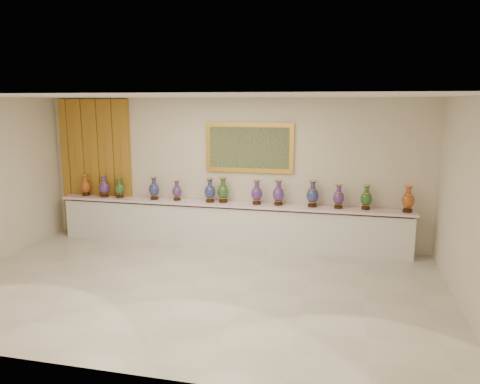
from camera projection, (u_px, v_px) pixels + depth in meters
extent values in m
plane|color=beige|center=(193.00, 286.00, 7.50)|extent=(8.00, 8.00, 0.00)
plane|color=beige|center=(231.00, 172.00, 9.61)|extent=(8.00, 0.00, 8.00)
plane|color=beige|center=(472.00, 208.00, 6.32)|extent=(0.00, 5.00, 5.00)
plane|color=white|center=(189.00, 96.00, 6.93)|extent=(8.00, 8.00, 0.00)
cube|color=#B46C26|center=(96.00, 168.00, 10.23)|extent=(1.64, 0.14, 2.95)
cube|color=gold|center=(249.00, 148.00, 9.39)|extent=(1.80, 0.06, 1.00)
cube|color=#1E3219|center=(249.00, 148.00, 9.35)|extent=(1.62, 0.02, 0.82)
cube|color=white|center=(229.00, 226.00, 9.60)|extent=(7.20, 0.42, 0.81)
cube|color=#FBD3D8|center=(228.00, 204.00, 9.49)|extent=(7.28, 0.48, 0.05)
cylinder|color=black|center=(86.00, 194.00, 10.23)|extent=(0.16, 0.16, 0.05)
cone|color=gold|center=(86.00, 192.00, 10.22)|extent=(0.14, 0.14, 0.03)
ellipsoid|color=maroon|center=(86.00, 186.00, 10.20)|extent=(0.24, 0.24, 0.27)
cylinder|color=gold|center=(86.00, 181.00, 10.18)|extent=(0.15, 0.15, 0.01)
cylinder|color=maroon|center=(85.00, 179.00, 10.17)|extent=(0.09, 0.09, 0.10)
cone|color=maroon|center=(85.00, 176.00, 10.15)|extent=(0.15, 0.15, 0.04)
cylinder|color=gold|center=(85.00, 175.00, 10.15)|extent=(0.15, 0.15, 0.01)
cylinder|color=black|center=(105.00, 196.00, 10.08)|extent=(0.17, 0.17, 0.05)
cone|color=gold|center=(105.00, 193.00, 10.07)|extent=(0.15, 0.15, 0.03)
ellipsoid|color=#1E1048|center=(104.00, 187.00, 10.04)|extent=(0.28, 0.28, 0.27)
cylinder|color=gold|center=(104.00, 182.00, 10.02)|extent=(0.15, 0.15, 0.01)
cylinder|color=#1E1048|center=(104.00, 179.00, 10.01)|extent=(0.09, 0.09, 0.10)
cone|color=#1E1048|center=(104.00, 176.00, 10.00)|extent=(0.15, 0.15, 0.04)
cylinder|color=gold|center=(104.00, 175.00, 9.99)|extent=(0.15, 0.15, 0.01)
cylinder|color=black|center=(120.00, 197.00, 10.00)|extent=(0.16, 0.16, 0.04)
cone|color=gold|center=(120.00, 194.00, 9.99)|extent=(0.14, 0.14, 0.03)
ellipsoid|color=black|center=(120.00, 189.00, 9.97)|extent=(0.23, 0.23, 0.26)
cylinder|color=gold|center=(119.00, 184.00, 9.95)|extent=(0.14, 0.14, 0.01)
cylinder|color=black|center=(119.00, 181.00, 9.94)|extent=(0.08, 0.08, 0.09)
cone|color=black|center=(119.00, 178.00, 9.92)|extent=(0.14, 0.14, 0.03)
cylinder|color=gold|center=(119.00, 177.00, 9.92)|extent=(0.14, 0.14, 0.01)
cylinder|color=black|center=(154.00, 198.00, 9.82)|extent=(0.17, 0.17, 0.05)
cone|color=gold|center=(154.00, 196.00, 9.81)|extent=(0.15, 0.15, 0.03)
ellipsoid|color=#0A0F3F|center=(154.00, 190.00, 9.78)|extent=(0.26, 0.26, 0.28)
cylinder|color=gold|center=(154.00, 184.00, 9.76)|extent=(0.15, 0.15, 0.01)
cylinder|color=#0A0F3F|center=(154.00, 181.00, 9.75)|extent=(0.09, 0.09, 0.10)
cone|color=#0A0F3F|center=(154.00, 178.00, 9.74)|extent=(0.15, 0.15, 0.04)
cylinder|color=gold|center=(154.00, 177.00, 9.73)|extent=(0.16, 0.16, 0.01)
cylinder|color=black|center=(177.00, 199.00, 9.73)|extent=(0.15, 0.15, 0.04)
cone|color=gold|center=(177.00, 197.00, 9.72)|extent=(0.13, 0.13, 0.03)
ellipsoid|color=#1E1048|center=(177.00, 192.00, 9.70)|extent=(0.25, 0.25, 0.24)
cylinder|color=gold|center=(177.00, 187.00, 9.68)|extent=(0.13, 0.13, 0.01)
cylinder|color=#1E1048|center=(177.00, 184.00, 9.67)|extent=(0.08, 0.08, 0.09)
cone|color=#1E1048|center=(177.00, 181.00, 9.66)|extent=(0.13, 0.13, 0.03)
cylinder|color=gold|center=(177.00, 181.00, 9.66)|extent=(0.14, 0.14, 0.01)
cylinder|color=black|center=(210.00, 201.00, 9.56)|extent=(0.17, 0.17, 0.05)
cone|color=gold|center=(210.00, 198.00, 9.55)|extent=(0.15, 0.15, 0.03)
ellipsoid|color=#0A0F3F|center=(210.00, 192.00, 9.52)|extent=(0.26, 0.26, 0.28)
cylinder|color=gold|center=(210.00, 186.00, 9.50)|extent=(0.15, 0.15, 0.01)
cylinder|color=#0A0F3F|center=(210.00, 183.00, 9.49)|extent=(0.09, 0.09, 0.10)
cone|color=#0A0F3F|center=(210.00, 180.00, 9.47)|extent=(0.15, 0.15, 0.04)
cylinder|color=gold|center=(210.00, 179.00, 9.47)|extent=(0.16, 0.16, 0.01)
cylinder|color=black|center=(223.00, 201.00, 9.54)|extent=(0.18, 0.18, 0.05)
cone|color=gold|center=(223.00, 198.00, 9.53)|extent=(0.16, 0.16, 0.03)
ellipsoid|color=black|center=(223.00, 192.00, 9.50)|extent=(0.27, 0.27, 0.29)
cylinder|color=gold|center=(223.00, 186.00, 9.48)|extent=(0.16, 0.16, 0.01)
cylinder|color=black|center=(223.00, 183.00, 9.46)|extent=(0.09, 0.09, 0.11)
cone|color=black|center=(223.00, 179.00, 9.45)|extent=(0.16, 0.16, 0.04)
cylinder|color=gold|center=(223.00, 178.00, 9.45)|extent=(0.16, 0.16, 0.01)
cylinder|color=black|center=(257.00, 203.00, 9.35)|extent=(0.17, 0.17, 0.05)
cone|color=gold|center=(257.00, 200.00, 9.34)|extent=(0.15, 0.15, 0.03)
ellipsoid|color=#1E1048|center=(257.00, 194.00, 9.32)|extent=(0.28, 0.28, 0.28)
cylinder|color=gold|center=(257.00, 188.00, 9.29)|extent=(0.15, 0.15, 0.01)
cylinder|color=#1E1048|center=(257.00, 185.00, 9.28)|extent=(0.09, 0.09, 0.10)
cone|color=#1E1048|center=(257.00, 181.00, 9.27)|extent=(0.15, 0.15, 0.04)
cylinder|color=gold|center=(257.00, 181.00, 9.26)|extent=(0.16, 0.16, 0.01)
cylinder|color=black|center=(278.00, 204.00, 9.28)|extent=(0.18, 0.18, 0.05)
cone|color=gold|center=(278.00, 201.00, 9.27)|extent=(0.15, 0.15, 0.03)
ellipsoid|color=#1E1048|center=(278.00, 194.00, 9.24)|extent=(0.26, 0.26, 0.29)
cylinder|color=gold|center=(279.00, 188.00, 9.22)|extent=(0.16, 0.16, 0.01)
cylinder|color=#1E1048|center=(279.00, 185.00, 9.21)|extent=(0.09, 0.09, 0.10)
cone|color=#1E1048|center=(279.00, 182.00, 9.20)|extent=(0.16, 0.16, 0.04)
cylinder|color=gold|center=(279.00, 181.00, 9.19)|extent=(0.16, 0.16, 0.01)
cylinder|color=black|center=(312.00, 205.00, 9.13)|extent=(0.18, 0.18, 0.05)
cone|color=gold|center=(312.00, 203.00, 9.12)|extent=(0.16, 0.16, 0.03)
ellipsoid|color=#0A0F3F|center=(313.00, 195.00, 9.09)|extent=(0.32, 0.32, 0.30)
cylinder|color=gold|center=(313.00, 189.00, 9.07)|extent=(0.16, 0.16, 0.01)
cylinder|color=#0A0F3F|center=(313.00, 186.00, 9.05)|extent=(0.10, 0.10, 0.11)
cone|color=#0A0F3F|center=(313.00, 182.00, 9.04)|extent=(0.16, 0.16, 0.04)
cylinder|color=gold|center=(313.00, 181.00, 9.04)|extent=(0.17, 0.17, 0.01)
cylinder|color=black|center=(338.00, 207.00, 9.00)|extent=(0.16, 0.16, 0.05)
cone|color=gold|center=(338.00, 204.00, 8.99)|extent=(0.14, 0.14, 0.03)
ellipsoid|color=#1E1048|center=(339.00, 198.00, 8.97)|extent=(0.26, 0.26, 0.27)
cylinder|color=gold|center=(339.00, 192.00, 8.95)|extent=(0.15, 0.15, 0.01)
cylinder|color=#1E1048|center=(339.00, 189.00, 8.94)|extent=(0.09, 0.09, 0.10)
cone|color=#1E1048|center=(339.00, 185.00, 8.92)|extent=(0.15, 0.15, 0.04)
cylinder|color=gold|center=(339.00, 185.00, 8.92)|extent=(0.15, 0.15, 0.01)
cylinder|color=black|center=(366.00, 208.00, 8.91)|extent=(0.17, 0.17, 0.05)
cone|color=gold|center=(366.00, 205.00, 8.90)|extent=(0.14, 0.14, 0.03)
ellipsoid|color=black|center=(366.00, 199.00, 8.88)|extent=(0.27, 0.27, 0.27)
cylinder|color=gold|center=(367.00, 193.00, 8.85)|extent=(0.15, 0.15, 0.01)
cylinder|color=black|center=(367.00, 190.00, 8.84)|extent=(0.09, 0.09, 0.10)
cone|color=black|center=(367.00, 186.00, 8.83)|extent=(0.15, 0.15, 0.04)
cylinder|color=gold|center=(367.00, 185.00, 8.83)|extent=(0.15, 0.15, 0.01)
cylinder|color=black|center=(407.00, 211.00, 8.69)|extent=(0.18, 0.18, 0.05)
cone|color=gold|center=(408.00, 208.00, 8.68)|extent=(0.15, 0.15, 0.03)
ellipsoid|color=maroon|center=(408.00, 201.00, 8.65)|extent=(0.30, 0.30, 0.29)
cylinder|color=gold|center=(409.00, 194.00, 8.63)|extent=(0.16, 0.16, 0.01)
cylinder|color=maroon|center=(409.00, 191.00, 8.62)|extent=(0.09, 0.09, 0.10)
cone|color=maroon|center=(409.00, 187.00, 8.60)|extent=(0.16, 0.16, 0.04)
cylinder|color=gold|center=(409.00, 186.00, 8.60)|extent=(0.16, 0.16, 0.01)
cube|color=white|center=(110.00, 198.00, 9.95)|extent=(0.10, 0.06, 0.00)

